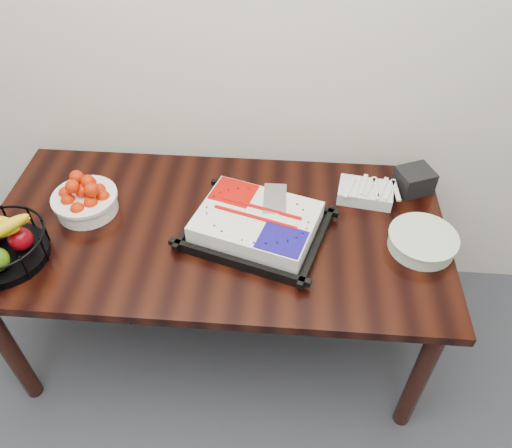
# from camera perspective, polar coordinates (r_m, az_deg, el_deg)

# --- Properties ---
(table) EXTENTS (1.80, 0.90, 0.75)m
(table) POSITION_cam_1_polar(r_m,az_deg,el_deg) (2.03, -4.44, -2.01)
(table) COLOR black
(table) RESTS_ON ground
(cake_tray) EXTENTS (0.60, 0.52, 0.10)m
(cake_tray) POSITION_cam_1_polar(r_m,az_deg,el_deg) (1.90, 0.08, -0.07)
(cake_tray) COLOR black
(cake_tray) RESTS_ON table
(tangerine_bowl) EXTENTS (0.26, 0.26, 0.16)m
(tangerine_bowl) POSITION_cam_1_polar(r_m,az_deg,el_deg) (2.10, -19.02, 2.92)
(tangerine_bowl) COLOR white
(tangerine_bowl) RESTS_ON table
(fruit_basket) EXTENTS (0.33, 0.33, 0.18)m
(fruit_basket) POSITION_cam_1_polar(r_m,az_deg,el_deg) (2.02, -27.22, -2.06)
(fruit_basket) COLOR black
(fruit_basket) RESTS_ON table
(plate_stack) EXTENTS (0.26, 0.26, 0.06)m
(plate_stack) POSITION_cam_1_polar(r_m,az_deg,el_deg) (1.96, 18.46, -1.91)
(plate_stack) COLOR white
(plate_stack) RESTS_ON table
(fork_bag) EXTENTS (0.24, 0.17, 0.06)m
(fork_bag) POSITION_cam_1_polar(r_m,az_deg,el_deg) (2.12, 12.39, 3.57)
(fork_bag) COLOR silver
(fork_bag) RESTS_ON table
(napkin_box) EXTENTS (0.18, 0.16, 0.10)m
(napkin_box) POSITION_cam_1_polar(r_m,az_deg,el_deg) (2.20, 17.62, 4.78)
(napkin_box) COLOR black
(napkin_box) RESTS_ON table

